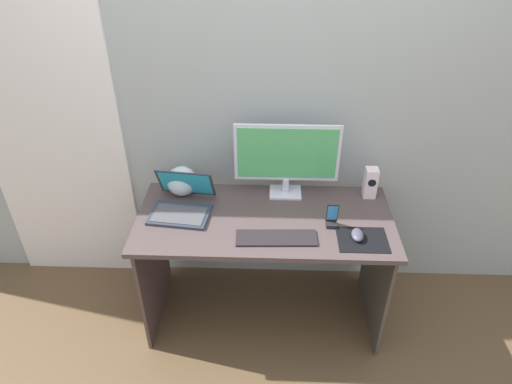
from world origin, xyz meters
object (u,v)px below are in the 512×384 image
laptop (182,204)px  keyboard_external (276,238)px  mouse (357,235)px  speaker_right (370,183)px  fishbowl (182,181)px  monitor (287,157)px  phone_in_dock (332,218)px

laptop → keyboard_external: bearing=-23.5°
mouse → keyboard_external: bearing=-174.5°
speaker_right → laptop: bearing=-170.5°
speaker_right → fishbowl: bearing=-179.5°
speaker_right → laptop: size_ratio=0.52×
keyboard_external → mouse: size_ratio=4.06×
monitor → mouse: monitor is taller
keyboard_external → phone_in_dock: size_ratio=2.92×
mouse → phone_in_dock: size_ratio=0.72×
keyboard_external → phone_in_dock: 0.31m
speaker_right → monitor: bearing=179.1°
keyboard_external → phone_in_dock: (0.29, 0.12, 0.04)m
fishbowl → keyboard_external: bearing=-35.8°
keyboard_external → phone_in_dock: phone_in_dock is taller
phone_in_dock → fishbowl: bearing=162.0°
laptop → phone_in_dock: size_ratio=2.48×
phone_in_dock → laptop: bearing=172.6°
speaker_right → phone_in_dock: 0.37m
fishbowl → mouse: 1.01m
fishbowl → phone_in_dock: fishbowl is taller
monitor → laptop: (-0.56, -0.18, -0.20)m
speaker_right → phone_in_dock: (-0.24, -0.28, -0.04)m
speaker_right → mouse: speaker_right is taller
keyboard_external → mouse: (0.41, 0.02, 0.02)m
speaker_right → phone_in_dock: speaker_right is taller
monitor → fishbowl: bearing=-178.3°
laptop → mouse: size_ratio=3.45×
monitor → laptop: monitor is taller
monitor → mouse: (0.35, -0.38, -0.22)m
speaker_right → phone_in_dock: size_ratio=1.28×
speaker_right → mouse: size_ratio=1.79×
monitor → fishbowl: monitor is taller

